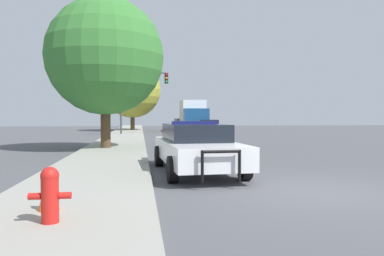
% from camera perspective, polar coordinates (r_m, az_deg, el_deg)
% --- Properties ---
extents(ground_plane, '(110.00, 110.00, 0.00)m').
position_cam_1_polar(ground_plane, '(8.71, 18.90, -9.20)').
color(ground_plane, '#4F4F54').
extents(sidewalk_left, '(3.00, 110.00, 0.13)m').
position_cam_1_polar(sidewalk_left, '(7.88, -16.98, -9.86)').
color(sidewalk_left, '#99968C').
rests_on(sidewalk_left, ground_plane).
extents(police_car, '(2.32, 5.32, 1.50)m').
position_cam_1_polar(police_car, '(11.00, 0.63, -2.85)').
color(police_car, white).
rests_on(police_car, ground_plane).
extents(fire_hydrant, '(0.59, 0.26, 0.80)m').
position_cam_1_polar(fire_hydrant, '(5.76, -20.84, -9.25)').
color(fire_hydrant, red).
rests_on(fire_hydrant, sidewalk_left).
extents(traffic_light, '(4.10, 0.35, 5.38)m').
position_cam_1_polar(traffic_light, '(32.48, -7.97, 5.87)').
color(traffic_light, '#424247').
rests_on(traffic_light, sidewalk_left).
extents(car_background_distant, '(2.26, 4.65, 1.34)m').
position_cam_1_polar(car_background_distant, '(46.27, -1.59, 0.70)').
color(car_background_distant, navy).
rests_on(car_background_distant, ground_plane).
extents(car_background_oncoming, '(2.13, 4.31, 1.30)m').
position_cam_1_polar(car_background_oncoming, '(35.63, 2.55, 0.34)').
color(car_background_oncoming, '#333856').
rests_on(car_background_oncoming, ground_plane).
extents(box_truck, '(2.76, 7.18, 3.27)m').
position_cam_1_polar(box_truck, '(39.16, 0.16, 1.99)').
color(box_truck, navy).
rests_on(box_truck, ground_plane).
extents(tree_sidewalk_far, '(6.15, 6.15, 7.48)m').
position_cam_1_polar(tree_sidewalk_far, '(41.56, -9.07, 5.78)').
color(tree_sidewalk_far, '#4C3823').
rests_on(tree_sidewalk_far, sidewalk_left).
extents(tree_sidewalk_near, '(5.59, 5.59, 7.16)m').
position_cam_1_polar(tree_sidewalk_near, '(18.64, -13.11, 10.54)').
color(tree_sidewalk_near, '#4C3823').
rests_on(tree_sidewalk_near, sidewalk_left).
extents(traffic_cone, '(0.33, 0.33, 0.63)m').
position_cam_1_polar(traffic_cone, '(6.53, -20.99, -8.92)').
color(traffic_cone, orange).
rests_on(traffic_cone, sidewalk_left).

